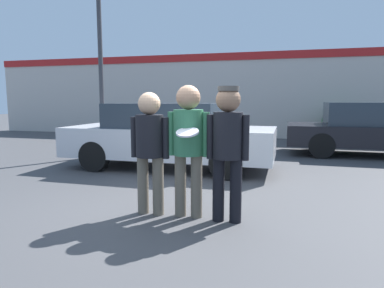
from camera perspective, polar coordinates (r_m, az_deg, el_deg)
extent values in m
plane|color=#3F3F42|center=(4.93, -2.98, -10.85)|extent=(56.00, 56.00, 0.00)
cube|color=beige|center=(14.19, 9.68, 7.98)|extent=(24.00, 0.18, 3.42)
cube|color=#B21E1E|center=(14.18, 9.78, 14.30)|extent=(24.00, 0.04, 0.30)
cylinder|color=#665B4C|center=(4.72, -8.17, -6.76)|extent=(0.15, 0.15, 0.79)
cylinder|color=#665B4C|center=(4.64, -5.67, -6.97)|extent=(0.15, 0.15, 0.79)
cylinder|color=black|center=(4.56, -7.06, 1.35)|extent=(0.37, 0.37, 0.56)
cylinder|color=black|center=(4.65, -9.62, 1.15)|extent=(0.09, 0.09, 0.54)
cylinder|color=black|center=(4.48, -4.40, 0.99)|extent=(0.09, 0.09, 0.54)
sphere|color=tan|center=(4.54, -7.15, 6.71)|extent=(0.30, 0.30, 0.30)
cylinder|color=#665B4C|center=(4.57, -1.94, -6.90)|extent=(0.15, 0.15, 0.83)
cylinder|color=#665B4C|center=(4.51, 0.75, -7.09)|extent=(0.15, 0.15, 0.83)
cylinder|color=#33724C|center=(4.41, -0.62, 1.94)|extent=(0.39, 0.39, 0.59)
cylinder|color=#33724C|center=(4.49, -3.48, 1.74)|extent=(0.09, 0.09, 0.57)
cylinder|color=#33724C|center=(4.36, 2.32, 1.58)|extent=(0.09, 0.09, 0.57)
sphere|color=tan|center=(4.39, -0.63, 7.78)|extent=(0.31, 0.31, 0.31)
cylinder|color=silver|center=(4.13, -0.77, 1.97)|extent=(0.28, 0.27, 0.11)
cylinder|color=black|center=(4.40, 4.43, -7.59)|extent=(0.15, 0.15, 0.81)
cylinder|color=black|center=(4.36, 7.30, -7.75)|extent=(0.15, 0.15, 0.81)
cylinder|color=black|center=(4.25, 5.98, 1.42)|extent=(0.36, 0.36, 0.58)
cylinder|color=black|center=(4.30, 3.08, 1.22)|extent=(0.09, 0.09, 0.56)
cylinder|color=black|center=(4.22, 8.93, 1.03)|extent=(0.09, 0.09, 0.56)
sphere|color=#8C664C|center=(4.23, 6.06, 7.37)|extent=(0.31, 0.31, 0.31)
cylinder|color=#4C4742|center=(4.23, 6.09, 9.17)|extent=(0.26, 0.26, 0.06)
cube|color=silver|center=(7.73, -3.80, 0.42)|extent=(4.64, 1.77, 0.65)
cube|color=#28333D|center=(7.71, -4.49, 4.81)|extent=(2.41, 1.52, 0.53)
cylinder|color=black|center=(8.19, 7.62, -1.19)|extent=(0.66, 0.22, 0.66)
cylinder|color=black|center=(6.66, 5.71, -3.14)|extent=(0.66, 0.22, 0.66)
cylinder|color=black|center=(9.04, -10.75, -0.45)|extent=(0.66, 0.22, 0.66)
cylinder|color=black|center=(7.69, -15.95, -1.98)|extent=(0.66, 0.22, 0.66)
cube|color=black|center=(10.66, 28.26, 1.26)|extent=(4.69, 1.83, 0.56)
cube|color=#28333D|center=(10.60, 27.96, 4.46)|extent=(2.44, 1.58, 0.62)
cylinder|color=black|center=(11.27, 20.07, 0.81)|extent=(0.67, 0.22, 0.67)
cylinder|color=black|center=(9.65, 20.78, -0.26)|extent=(0.67, 0.22, 0.67)
cylinder|color=#38383D|center=(9.78, -15.17, 18.11)|extent=(0.12, 0.12, 6.80)
sphere|color=#285B2D|center=(13.40, 23.57, 3.07)|extent=(1.35, 1.35, 1.35)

